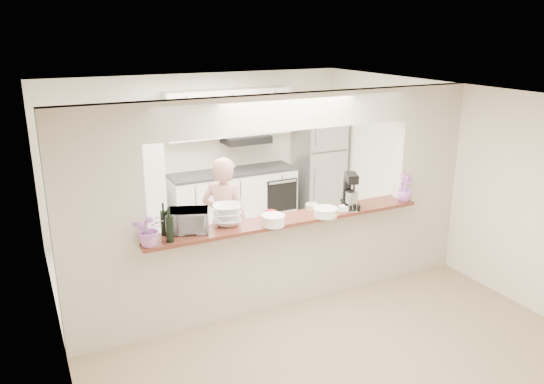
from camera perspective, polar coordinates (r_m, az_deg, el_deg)
floor at (r=6.56m, az=1.38°, el=-11.65°), size 6.00×6.00×0.00m
tile_overlay at (r=7.82m, az=-3.93°, el=-6.69°), size 5.00×2.90×0.01m
partition at (r=5.99m, az=1.48°, el=0.87°), size 5.00×0.15×2.50m
bar_counter at (r=6.30m, az=1.44°, el=-7.08°), size 3.40×0.38×1.09m
kitchen_cabinets at (r=8.49m, az=-8.27°, el=2.03°), size 3.15×0.62×2.25m
refrigerator at (r=9.36m, az=5.02°, el=2.79°), size 0.75×0.70×1.70m
flower_left at (r=5.40m, az=-13.01°, el=-3.90°), size 0.40×0.38×0.35m
wine_bottle_a at (r=5.45m, az=-10.95°, el=-3.85°), size 0.08×0.08×0.38m
wine_bottle_b at (r=5.65m, az=-11.55°, el=-3.22°), size 0.07×0.07×0.35m
toaster_oven at (r=5.70m, az=-9.07°, el=-3.07°), size 0.51×0.43×0.24m
serving_bowls at (r=5.84m, az=-4.86°, el=-2.49°), size 0.39×0.39×0.23m
plate_stack_a at (r=5.83m, az=0.15°, el=-3.05°), size 0.26×0.26×0.12m
plate_stack_b at (r=6.14m, az=5.76°, el=-2.16°), size 0.29×0.29×0.10m
red_bowl at (r=6.11m, az=-0.14°, el=-2.36°), size 0.14×0.14×0.07m
tan_bowl at (r=6.35m, az=4.32°, el=-1.59°), size 0.15×0.15×0.07m
utensil_caddy at (r=6.33m, az=8.08°, el=-1.31°), size 0.24×0.18×0.21m
stand_mixer at (r=6.44m, az=8.44°, el=-0.02°), size 0.28×0.33×0.43m
flower_right at (r=6.81m, az=14.08°, el=0.44°), size 0.20×0.20×0.35m
person at (r=6.72m, az=-5.10°, el=-3.22°), size 0.71×0.71×1.66m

